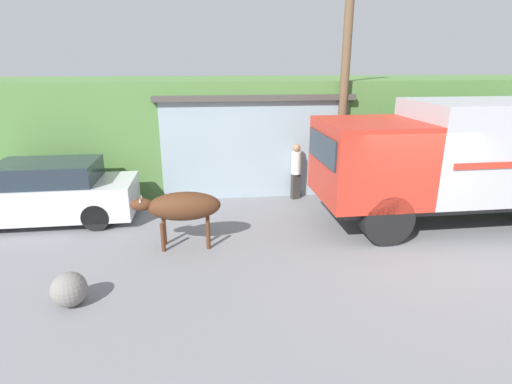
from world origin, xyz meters
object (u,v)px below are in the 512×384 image
parked_suv (46,193)px  pedestrian_on_hill (296,169)px  brown_cow (182,207)px  utility_pole (345,75)px  cargo_truck (477,155)px  roadside_rock (69,289)px

parked_suv → pedestrian_on_hill: size_ratio=2.64×
brown_cow → utility_pole: 6.07m
brown_cow → parked_suv: 3.98m
parked_suv → utility_pole: (8.00, 1.13, 2.79)m
cargo_truck → parked_suv: 10.70m
pedestrian_on_hill → roadside_rock: bearing=29.7°
utility_pole → parked_suv: bearing=-171.9°
utility_pole → roadside_rock: size_ratio=11.70×
brown_cow → utility_pole: bearing=22.7°
cargo_truck → utility_pole: size_ratio=1.10×
parked_suv → utility_pole: size_ratio=0.63×
pedestrian_on_hill → cargo_truck: bearing=134.1°
brown_cow → utility_pole: size_ratio=0.28×
roadside_rock → utility_pole: bearing=38.9°
brown_cow → cargo_truck: bearing=-7.1°
roadside_rock → brown_cow: bearing=48.3°
parked_suv → pedestrian_on_hill: (6.63, 0.96, 0.17)m
brown_cow → utility_pole: (4.53, 3.08, 2.61)m
cargo_truck → utility_pole: bearing=133.7°
pedestrian_on_hill → roadside_rock: (-4.97, -4.93, -0.63)m
utility_pole → cargo_truck: bearing=-44.5°
cargo_truck → parked_suv: (-10.57, 1.40, -0.98)m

